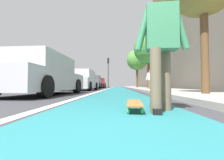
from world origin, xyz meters
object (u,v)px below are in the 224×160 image
object	(u,v)px
street_tree_mid	(149,49)
pedestrian_distant	(150,79)
skateboard	(134,103)
parked_car_end	(99,83)
parked_car_near	(44,76)
street_tree_far	(137,60)
parked_car_far	(93,82)
skater_person	(161,42)
traffic_light	(108,67)
parked_car_mid	(81,81)

from	to	relation	value
street_tree_mid	pedestrian_distant	xyz separation A→B (m)	(-1.27, 0.20, -2.52)
skateboard	parked_car_end	world-z (taller)	parked_car_end
parked_car_near	street_tree_far	world-z (taller)	street_tree_far
skateboard	street_tree_mid	world-z (taller)	street_tree_mid
parked_car_far	parked_car_end	size ratio (longest dim) A/B	1.05
street_tree_mid	skater_person	bearing A→B (deg)	169.23
skateboard	pedestrian_distant	bearing A→B (deg)	-13.32
parked_car_near	parked_car_end	distance (m)	17.77
skateboard	skater_person	distance (m)	0.92
skater_person	traffic_light	xyz separation A→B (m)	(21.14, 2.11, 2.22)
street_tree_mid	street_tree_far	distance (m)	8.02
parked_car_near	traffic_light	world-z (taller)	traffic_light
street_tree_far	parked_car_far	bearing A→B (deg)	117.66
skater_person	street_tree_mid	size ratio (longest dim) A/B	0.35
skater_person	parked_car_end	bearing A→B (deg)	9.52
parked_car_near	parked_car_mid	bearing A→B (deg)	-0.21
parked_car_near	parked_car_mid	world-z (taller)	parked_car_near
parked_car_near	pedestrian_distant	size ratio (longest dim) A/B	3.06
traffic_light	street_tree_mid	world-z (taller)	street_tree_mid
parked_car_far	street_tree_far	size ratio (longest dim) A/B	0.82
skater_person	traffic_light	bearing A→B (deg)	5.69
parked_car_end	traffic_light	xyz separation A→B (m)	(-0.11, -1.46, 2.45)
parked_car_near	pedestrian_distant	world-z (taller)	pedestrian_distant
parked_car_far	street_tree_far	xyz separation A→B (m)	(2.89, -5.51, 3.09)
parked_car_near	parked_car_mid	distance (m)	5.54
street_tree_far	pedestrian_distant	distance (m)	9.74
parked_car_mid	pedestrian_distant	distance (m)	5.13
parked_car_far	street_tree_far	distance (m)	6.95
parked_car_near	street_tree_mid	size ratio (longest dim) A/B	0.97
skater_person	parked_car_far	distance (m)	15.97
skater_person	street_tree_far	xyz separation A→B (m)	(18.46, -1.99, 2.88)
parked_car_mid	traffic_light	world-z (taller)	traffic_light
skater_person	pedestrian_distant	xyz separation A→B (m)	(9.18, -1.79, -0.08)
parked_car_near	parked_car_mid	size ratio (longest dim) A/B	1.05
street_tree_mid	traffic_light	bearing A→B (deg)	20.98
skater_person	parked_car_far	size ratio (longest dim) A/B	0.38
skateboard	parked_car_far	xyz separation A→B (m)	(15.43, 3.17, 0.63)
parked_car_far	traffic_light	xyz separation A→B (m)	(5.57, -1.41, 2.44)
skater_person	parked_car_near	world-z (taller)	skater_person
street_tree_mid	street_tree_far	size ratio (longest dim) A/B	0.90
street_tree_mid	parked_car_mid	bearing A→B (deg)	105.07
parked_car_end	street_tree_mid	bearing A→B (deg)	-152.77
pedestrian_distant	traffic_light	bearing A→B (deg)	18.07
parked_car_near	parked_car_far	distance (m)	12.09
parked_car_mid	street_tree_mid	distance (m)	6.12
skateboard	parked_car_far	distance (m)	15.76
parked_car_end	pedestrian_distant	distance (m)	13.21
skater_person	parked_car_mid	distance (m)	9.62
skateboard	parked_car_mid	size ratio (longest dim) A/B	0.20
parked_car_mid	pedestrian_distant	world-z (taller)	pedestrian_distant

